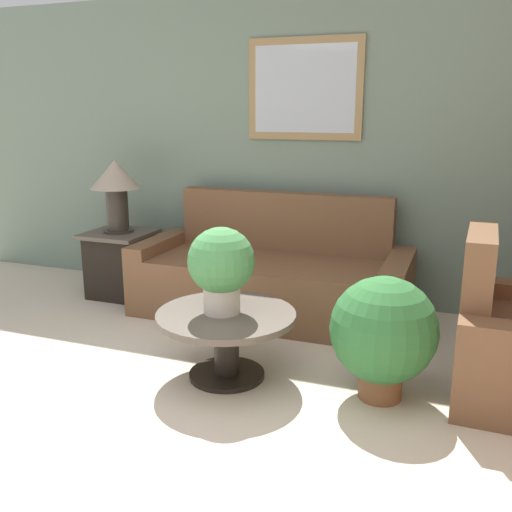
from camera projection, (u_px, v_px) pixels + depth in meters
The scene contains 8 objects.
ground_plane at pixel (114, 487), 2.55m from camera, with size 20.00×20.00×0.00m, color beige.
wall_back at pixel (301, 149), 4.86m from camera, with size 6.92×0.09×2.60m.
couch_main at pixel (272, 277), 4.65m from camera, with size 2.19×0.89×0.96m.
coffee_table at pixel (226, 330), 3.53m from camera, with size 0.86×0.86×0.43m.
side_table at pixel (121, 263), 5.12m from camera, with size 0.56×0.56×0.59m.
table_lamp at pixel (116, 183), 4.94m from camera, with size 0.44×0.44×0.63m.
potted_plant_on_table at pixel (221, 265), 3.43m from camera, with size 0.41×0.41×0.53m.
potted_plant_floor at pixel (383, 332), 3.25m from camera, with size 0.62×0.62×0.73m.
Camera 1 is at (1.37, -1.85, 1.64)m, focal length 40.00 mm.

